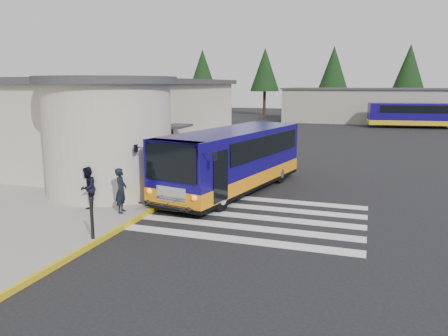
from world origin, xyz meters
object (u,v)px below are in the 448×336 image
(transit_bus, at_px, (233,162))
(pedestrian_b, at_px, (88,188))
(far_bus_a, at_px, (411,114))
(bollard, at_px, (92,218))
(pedestrian_a, at_px, (121,190))

(transit_bus, xyz_separation_m, pedestrian_b, (-4.10, -4.70, -0.38))
(pedestrian_b, relative_size, far_bus_a, 0.17)
(pedestrian_b, bearing_deg, bollard, 18.25)
(pedestrian_a, height_order, pedestrian_b, pedestrian_a)
(transit_bus, distance_m, far_bus_a, 34.78)
(pedestrian_b, height_order, bollard, pedestrian_b)
(bollard, bearing_deg, pedestrian_a, 103.47)
(bollard, xyz_separation_m, far_bus_a, (11.74, 40.83, 0.71))
(pedestrian_a, distance_m, far_bus_a, 40.14)
(pedestrian_b, bearing_deg, far_bus_a, 140.83)
(bollard, bearing_deg, pedestrian_b, 127.45)
(transit_bus, height_order, pedestrian_a, transit_bus)
(pedestrian_a, relative_size, pedestrian_b, 1.04)
(pedestrian_b, bearing_deg, pedestrian_a, 67.00)
(bollard, height_order, far_bus_a, far_bus_a)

